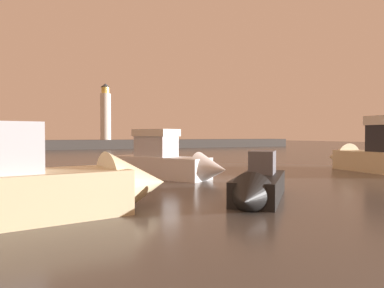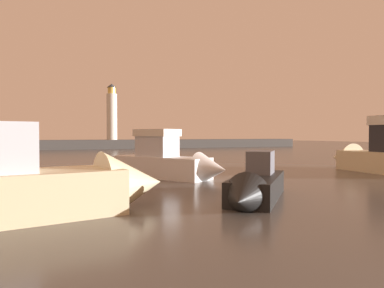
{
  "view_description": "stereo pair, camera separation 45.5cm",
  "coord_description": "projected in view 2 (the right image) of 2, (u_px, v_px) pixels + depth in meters",
  "views": [
    {
      "loc": [
        -6.85,
        -0.8,
        2.65
      ],
      "look_at": [
        0.92,
        17.04,
        2.15
      ],
      "focal_mm": 32.31,
      "sensor_mm": 36.0,
      "label": 1
    },
    {
      "loc": [
        -6.43,
        -0.98,
        2.65
      ],
      "look_at": [
        0.92,
        17.04,
        2.15
      ],
      "focal_mm": 32.31,
      "sensor_mm": 36.0,
      "label": 2
    }
  ],
  "objects": [
    {
      "name": "ground_plane",
      "position": [
        120.0,
        161.0,
        35.02
      ],
      "size": [
        220.0,
        220.0,
        0.0
      ],
      "primitive_type": "plane",
      "color": "#4C4742"
    },
    {
      "name": "breakwater",
      "position": [
        87.0,
        144.0,
        66.62
      ],
      "size": [
        93.16,
        5.27,
        1.74
      ],
      "primitive_type": "cube",
      "color": "#423F3D",
      "rests_on": "ground_plane"
    },
    {
      "name": "lighthouse",
      "position": [
        112.0,
        113.0,
        68.23
      ],
      "size": [
        2.02,
        2.02,
        11.06
      ],
      "color": "silver",
      "rests_on": "breakwater"
    },
    {
      "name": "motorboat_0",
      "position": [
        171.0,
        162.0,
        21.28
      ],
      "size": [
        5.93,
        7.66,
        3.27
      ],
      "color": "white",
      "rests_on": "ground_plane"
    },
    {
      "name": "motorboat_1",
      "position": [
        375.0,
        155.0,
        25.1
      ],
      "size": [
        2.84,
        8.65,
        4.41
      ],
      "color": "beige",
      "rests_on": "ground_plane"
    },
    {
      "name": "motorboat_2",
      "position": [
        254.0,
        187.0,
        13.68
      ],
      "size": [
        5.49,
        5.82,
        2.24
      ],
      "color": "black",
      "rests_on": "ground_plane"
    },
    {
      "name": "motorboat_3",
      "position": [
        50.0,
        185.0,
        11.36
      ],
      "size": [
        8.96,
        4.01,
        3.47
      ],
      "color": "beige",
      "rests_on": "ground_plane"
    }
  ]
}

